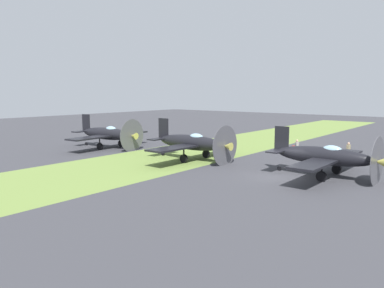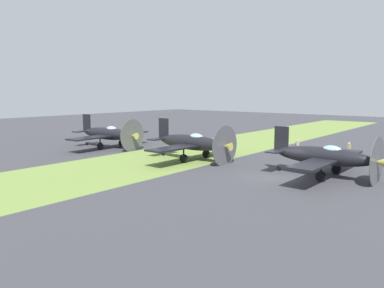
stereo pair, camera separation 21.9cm
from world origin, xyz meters
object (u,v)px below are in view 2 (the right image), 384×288
at_px(airplane_lead, 325,156).
at_px(ground_crew_chief, 349,151).
at_px(ground_crew_mechanic, 297,148).
at_px(airplane_wingman, 192,143).
at_px(airplane_trail, 109,134).
at_px(fuel_drum, 295,150).

distance_m(airplane_lead, ground_crew_chief, 8.30).
distance_m(airplane_lead, ground_crew_mechanic, 9.00).
relative_size(airplane_lead, airplane_wingman, 0.96).
distance_m(airplane_lead, airplane_trail, 24.74).
height_order(airplane_wingman, ground_crew_mechanic, airplane_wingman).
height_order(ground_crew_chief, ground_crew_mechanic, same).
height_order(airplane_wingman, airplane_trail, airplane_wingman).
height_order(ground_crew_chief, fuel_drum, ground_crew_chief).
bearing_deg(airplane_trail, airplane_lead, 86.79).
xyz_separation_m(airplane_lead, airplane_wingman, (0.51, -12.36, 0.06)).
bearing_deg(ground_crew_mechanic, airplane_lead, 21.42).
height_order(airplane_lead, ground_crew_mechanic, airplane_lead).
height_order(ground_crew_mechanic, fuel_drum, ground_crew_mechanic).
xyz_separation_m(airplane_wingman, airplane_trail, (-0.11, -12.38, -0.02)).
bearing_deg(airplane_wingman, airplane_lead, 93.60).
xyz_separation_m(airplane_trail, fuel_drum, (-8.89, 18.69, -1.18)).
relative_size(airplane_lead, fuel_drum, 11.80).
bearing_deg(fuel_drum, airplane_lead, 35.45).
relative_size(airplane_wingman, ground_crew_mechanic, 6.37).
bearing_deg(airplane_wingman, ground_crew_mechanic, 138.95).
distance_m(airplane_wingman, ground_crew_mechanic, 10.49).
distance_m(airplane_wingman, ground_crew_chief, 14.59).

